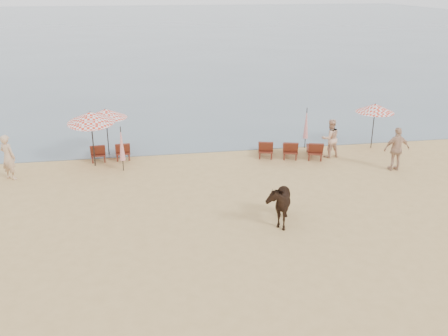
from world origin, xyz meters
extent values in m
plane|color=tan|center=(0.00, 0.00, 0.00)|extent=(120.00, 120.00, 0.00)
cube|color=#51606B|center=(0.00, 80.00, 0.00)|extent=(160.00, 140.00, 0.06)
cube|color=#5E2116|center=(-4.96, 10.03, 0.34)|extent=(0.73, 1.42, 0.08)
cube|color=#5E2116|center=(-4.91, 9.30, 0.62)|extent=(0.67, 0.49, 0.60)
cube|color=#5E2116|center=(-3.88, 10.10, 0.34)|extent=(0.73, 1.42, 0.08)
cube|color=#5E2116|center=(-3.83, 9.37, 0.62)|extent=(0.67, 0.49, 0.60)
cube|color=#5E2116|center=(2.70, 9.21, 0.35)|extent=(1.01, 1.54, 0.08)
cube|color=#5E2116|center=(2.50, 8.48, 0.64)|extent=(0.76, 0.62, 0.62)
cube|color=#5E2116|center=(3.78, 8.91, 0.35)|extent=(1.01, 1.54, 0.08)
cube|color=#5E2116|center=(3.58, 8.18, 0.64)|extent=(0.76, 0.62, 0.62)
cube|color=#5E2116|center=(4.85, 8.62, 0.35)|extent=(1.01, 1.54, 0.08)
cube|color=#5E2116|center=(4.65, 7.89, 0.64)|extent=(0.76, 0.62, 0.62)
cylinder|color=black|center=(-4.52, 10.55, 1.01)|extent=(0.05, 0.05, 2.02)
cone|color=red|center=(-4.52, 10.55, 1.97)|extent=(1.93, 1.93, 0.41)
sphere|color=black|center=(-4.52, 10.55, 2.16)|extent=(0.07, 0.07, 0.07)
cylinder|color=black|center=(-5.06, 9.09, 1.13)|extent=(0.05, 0.05, 2.25)
cone|color=red|center=(-5.06, 9.09, 2.20)|extent=(1.99, 2.03, 0.68)
sphere|color=black|center=(-5.06, 9.09, 2.41)|extent=(0.08, 0.08, 0.08)
cylinder|color=black|center=(8.01, 9.36, 1.02)|extent=(0.05, 0.05, 2.03)
cone|color=red|center=(8.01, 9.36, 1.99)|extent=(1.81, 1.81, 0.41)
sphere|color=black|center=(8.01, 9.36, 2.17)|extent=(0.07, 0.07, 0.07)
cylinder|color=black|center=(-3.82, 8.28, 0.98)|extent=(0.04, 0.04, 1.96)
cone|color=red|center=(-3.82, 8.28, 1.21)|extent=(0.24, 0.24, 1.47)
cylinder|color=black|center=(4.84, 9.93, 1.00)|extent=(0.04, 0.04, 1.99)
cone|color=red|center=(4.84, 9.93, 1.24)|extent=(0.24, 0.24, 1.50)
imported|color=black|center=(1.40, 2.47, 0.76)|extent=(1.28, 1.95, 1.52)
imported|color=tan|center=(-8.36, 8.11, 0.94)|extent=(0.82, 0.76, 1.89)
imported|color=#D7A686|center=(5.52, 8.47, 0.89)|extent=(0.94, 0.77, 1.79)
imported|color=tan|center=(7.68, 6.38, 0.95)|extent=(1.12, 0.49, 1.89)
camera|label=1|loc=(-2.94, -12.13, 7.72)|focal=40.00mm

